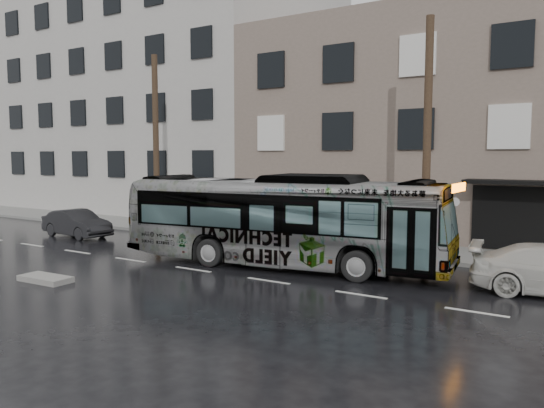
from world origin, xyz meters
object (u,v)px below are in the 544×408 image
(sign_post, at_px, (455,229))
(dark_sedan, at_px, (77,223))
(utility_pole_front, at_px, (427,139))
(bus, at_px, (282,220))
(utility_pole_rear, at_px, (156,144))

(sign_post, height_order, dark_sedan, sign_post)
(utility_pole_front, distance_m, bus, 6.22)
(sign_post, bearing_deg, bus, -145.89)
(bus, bearing_deg, sign_post, -63.11)
(utility_pole_rear, bearing_deg, utility_pole_front, 0.00)
(utility_pole_front, bearing_deg, bus, -139.41)
(utility_pole_front, xyz_separation_m, sign_post, (1.10, 0.00, -3.30))
(utility_pole_front, height_order, bus, utility_pole_front)
(sign_post, bearing_deg, utility_pole_rear, 180.00)
(sign_post, distance_m, bus, 6.35)
(utility_pole_front, bearing_deg, dark_sedan, -169.28)
(utility_pole_rear, distance_m, bus, 10.88)
(bus, bearing_deg, utility_pole_front, -56.63)
(utility_pole_rear, height_order, sign_post, utility_pole_rear)
(utility_pole_front, height_order, dark_sedan, utility_pole_front)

